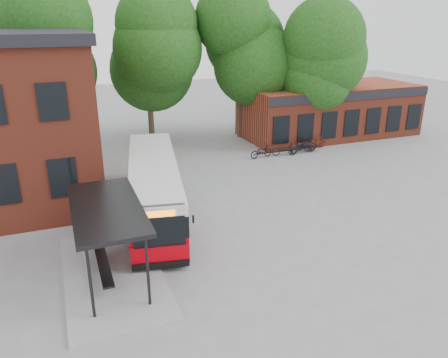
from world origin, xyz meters
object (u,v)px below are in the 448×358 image
object	(u,v)px
city_bus	(154,189)
bicycle_6	(301,146)
bicycle_5	(306,145)
bicycle_7	(318,142)
bus_shelter	(110,242)
bicycle_2	(284,149)
bicycle_0	(261,151)
bicycle_4	(303,146)

from	to	relation	value
city_bus	bicycle_6	size ratio (longest dim) A/B	5.69
bicycle_5	bicycle_7	distance (m)	1.11
bus_shelter	bicycle_5	xyz separation A→B (m)	(15.30, 11.49, -0.99)
bicycle_2	bicycle_7	distance (m)	3.13
bicycle_0	bicycle_2	size ratio (longest dim) A/B	0.98
bicycle_0	bicycle_4	bearing A→B (deg)	-101.65
bicycle_4	bicycle_5	size ratio (longest dim) A/B	1.24
bicycle_4	bicycle_7	bearing A→B (deg)	-64.72
bicycle_4	bicycle_5	distance (m)	0.58
city_bus	bicycle_7	distance (m)	15.33
city_bus	bicycle_2	size ratio (longest dim) A/B	6.17
bus_shelter	bicycle_7	world-z (taller)	bus_shelter
city_bus	bicycle_5	distance (m)	14.28
bicycle_0	bicycle_2	world-z (taller)	bicycle_2
bicycle_0	bicycle_5	bearing A→B (deg)	-96.14
bicycle_4	bicycle_6	size ratio (longest dim) A/B	1.00
bus_shelter	bicycle_4	bearing A→B (deg)	36.92
bicycle_5	bicycle_2	bearing A→B (deg)	124.98
bicycle_5	bicycle_7	size ratio (longest dim) A/B	0.91
bus_shelter	bicycle_6	xyz separation A→B (m)	(14.70, 11.21, -0.95)
bicycle_2	bicycle_6	size ratio (longest dim) A/B	0.92
city_bus	bicycle_0	size ratio (longest dim) A/B	6.28
bicycle_7	bicycle_5	bearing A→B (deg)	85.20
bus_shelter	bicycle_0	distance (m)	16.16
bicycle_5	bicycle_0	bearing A→B (deg)	117.25
bicycle_4	bicycle_5	xyz separation A→B (m)	(0.47, 0.35, -0.04)
bus_shelter	city_bus	bearing A→B (deg)	60.27
city_bus	bicycle_4	bearing A→B (deg)	38.41
bus_shelter	bicycle_4	xyz separation A→B (m)	(14.83, 11.15, -0.95)
bicycle_4	bicycle_5	bearing A→B (deg)	-45.91
bicycle_0	bicycle_7	world-z (taller)	bicycle_7
bicycle_4	bus_shelter	bearing A→B (deg)	134.49
bus_shelter	city_bus	xyz separation A→B (m)	(2.73, 4.77, -0.08)
bicycle_4	bicycle_7	xyz separation A→B (m)	(1.57, 0.50, 0.01)
bicycle_0	bicycle_6	size ratio (longest dim) A/B	0.91
bicycle_4	bicycle_2	bearing A→B (deg)	100.41
bicycle_5	city_bus	bearing A→B (deg)	141.05
bicycle_5	bicycle_6	bearing A→B (deg)	138.08
bicycle_2	bicycle_6	distance (m)	1.39
city_bus	bicycle_4	world-z (taller)	city_bus
bus_shelter	bicycle_7	bearing A→B (deg)	35.38
bus_shelter	city_bus	world-z (taller)	bus_shelter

